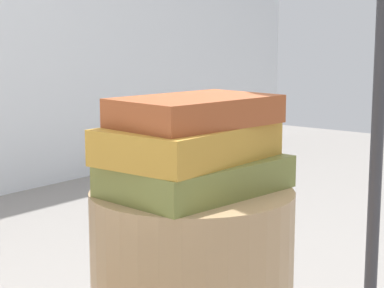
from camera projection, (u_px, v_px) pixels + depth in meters
book_olive at (198, 175)px, 1.14m from camera, size 0.32×0.23×0.06m
book_ochre at (189, 143)px, 1.13m from camera, size 0.30×0.19×0.06m
book_rust at (194, 111)px, 1.12m from camera, size 0.29×0.20×0.05m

